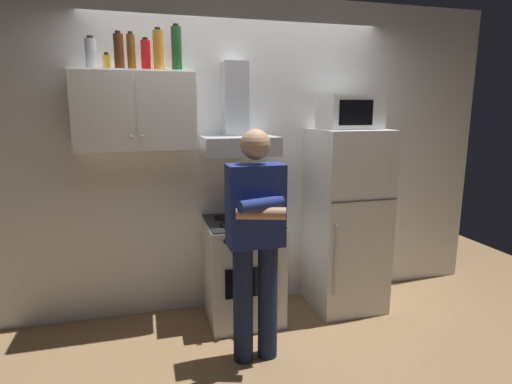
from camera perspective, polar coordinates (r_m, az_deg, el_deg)
ground_plane at (r=3.53m, az=-0.00°, el=-18.61°), size 7.00×7.00×0.00m
back_wall_tiled at (r=3.67m, az=-2.48°, el=4.84°), size 4.80×0.10×2.70m
upper_cabinet at (r=3.33m, az=-16.31°, el=10.65°), size 0.90×0.37×0.60m
stove_oven at (r=3.55m, az=-1.87°, el=-10.69°), size 0.60×0.62×0.87m
range_hood at (r=3.42m, az=-2.50°, el=8.53°), size 0.60×0.44×0.75m
refrigerator at (r=3.76m, az=12.35°, el=-3.81°), size 0.60×0.62×1.60m
microwave at (r=3.65m, az=12.85°, el=10.68°), size 0.48×0.37×0.28m
person_standing at (r=2.83m, az=-0.05°, el=-6.44°), size 0.38×0.33×1.64m
cooking_pot at (r=3.32m, az=0.74°, el=-3.40°), size 0.29×0.19×0.09m
bottle_soda_red at (r=3.38m, az=-15.00°, el=17.78°), size 0.07×0.07×0.24m
bottle_beer_brown at (r=3.37m, az=-16.89°, el=18.00°), size 0.06×0.06×0.28m
bottle_spice_jar at (r=3.39m, az=-19.94°, el=16.50°), size 0.06×0.06×0.13m
bottle_wine_green at (r=3.40m, az=-10.94°, el=18.83°), size 0.08×0.08×0.35m
bottle_canister_steel at (r=3.39m, az=-21.84°, el=17.30°), size 0.08×0.08×0.24m
bottle_liquor_amber at (r=3.33m, az=-13.35°, el=18.52°), size 0.08×0.08×0.31m
bottle_rum_dark at (r=3.32m, az=-18.44°, el=17.95°), size 0.07×0.07×0.27m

